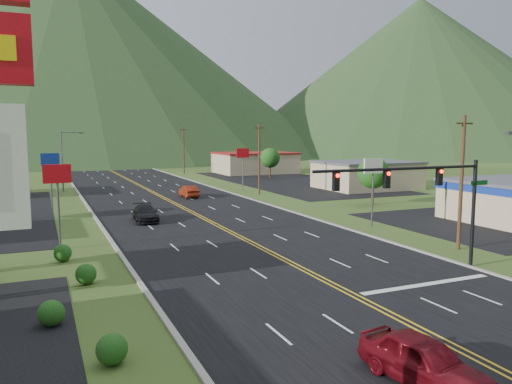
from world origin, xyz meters
name	(u,v)px	position (x,y,z in m)	size (l,w,h in m)	color
traffic_signal	(426,188)	(6.48, 14.00, 5.33)	(13.10, 0.43, 7.00)	black
streetlight_west	(64,157)	(-11.68, 70.00, 5.18)	(3.28, 0.25, 9.00)	#59595E
building_east_mid	(367,175)	(32.00, 55.00, 2.16)	(14.40, 11.40, 4.30)	tan
building_east_far	(255,163)	(28.00, 90.00, 2.26)	(16.40, 12.40, 4.50)	tan
pole_sign_west_a	(57,182)	(-14.00, 30.00, 5.05)	(2.00, 0.18, 6.40)	#59595E
pole_sign_west_b	(50,165)	(-14.00, 52.00, 5.05)	(2.00, 0.18, 6.40)	#59595E
pole_sign_east_a	(373,173)	(13.00, 28.00, 5.05)	(2.00, 0.18, 6.40)	#59595E
pole_sign_east_b	(243,157)	(13.00, 60.00, 5.05)	(2.00, 0.18, 6.40)	#59595E
tree_east_a	(373,173)	(22.00, 40.00, 3.89)	(3.84, 3.84, 5.82)	#382314
tree_east_b	(270,158)	(26.00, 78.00, 3.89)	(3.84, 3.84, 5.82)	#382314
utility_pole_a	(461,181)	(13.50, 18.00, 5.13)	(1.60, 0.28, 10.00)	#382314
utility_pole_b	(259,158)	(13.50, 55.00, 5.13)	(1.60, 0.28, 10.00)	#382314
utility_pole_c	(184,150)	(13.50, 95.00, 5.13)	(1.60, 0.28, 10.00)	#382314
utility_pole_d	(147,145)	(13.50, 135.00, 5.13)	(1.60, 0.28, 10.00)	#382314
mountain_n	(72,53)	(0.00, 220.00, 42.50)	(220.00, 220.00, 85.00)	#193317
mountain_ne	(418,76)	(147.84, 176.19, 35.00)	(180.00, 180.00, 70.00)	#193317
car_red_near	(424,362)	(-3.31, 3.08, 0.84)	(1.99, 4.96, 1.69)	#630B13
car_dark_mid	(145,214)	(-5.77, 39.28, 0.77)	(2.16, 5.31, 1.54)	black
car_red_far	(189,192)	(3.30, 55.57, 0.79)	(1.68, 4.82, 1.59)	maroon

